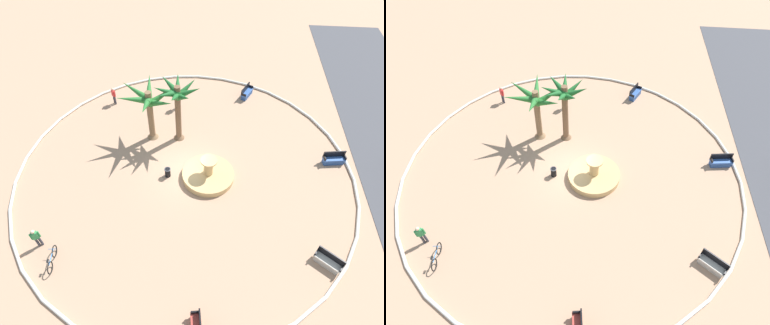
% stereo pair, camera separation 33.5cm
% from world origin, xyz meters
% --- Properties ---
extents(ground_plane, '(80.00, 80.00, 0.00)m').
position_xyz_m(ground_plane, '(0.00, 0.00, 0.00)').
color(ground_plane, tan).
extents(plaza_curb, '(23.87, 23.87, 0.20)m').
position_xyz_m(plaza_curb, '(0.00, 0.00, 0.10)').
color(plaza_curb, silver).
rests_on(plaza_curb, ground).
extents(fountain, '(3.63, 3.63, 1.78)m').
position_xyz_m(fountain, '(0.54, 1.66, 0.28)').
color(fountain, tan).
rests_on(fountain, ground).
extents(palm_tree_near_fountain, '(4.67, 4.38, 4.52)m').
position_xyz_m(palm_tree_near_fountain, '(-3.21, -2.94, 3.33)').
color(palm_tree_near_fountain, brown).
rests_on(palm_tree_near_fountain, ground).
extents(palm_tree_by_curb, '(3.48, 3.47, 5.05)m').
position_xyz_m(palm_tree_by_curb, '(-3.27, -0.86, 3.83)').
color(palm_tree_by_curb, brown).
rests_on(palm_tree_by_curb, ground).
extents(bench_east, '(1.35, 1.59, 1.00)m').
position_xyz_m(bench_east, '(6.42, 8.78, 0.35)').
color(bench_east, beige).
rests_on(bench_east, ground).
extents(bench_west, '(0.73, 1.66, 1.00)m').
position_xyz_m(bench_west, '(-1.64, 10.68, 0.35)').
color(bench_west, '#335BA8').
rests_on(bench_west, ground).
extents(bench_southeast, '(1.65, 1.16, 1.00)m').
position_xyz_m(bench_southeast, '(-9.24, 4.57, 0.35)').
color(bench_southeast, '#335BA8').
rests_on(bench_southeast, ground).
extents(trash_bin, '(0.46, 0.46, 0.73)m').
position_xyz_m(trash_bin, '(0.67, -1.17, 0.39)').
color(trash_bin, black).
rests_on(trash_bin, ground).
extents(bicycle_red_frame, '(1.71, 0.44, 0.94)m').
position_xyz_m(bicycle_red_frame, '(7.69, -6.79, 0.38)').
color(bicycle_red_frame, black).
rests_on(bicycle_red_frame, ground).
extents(person_cyclist_helmet, '(0.35, 0.46, 1.61)m').
position_xyz_m(person_cyclist_helmet, '(6.69, -7.97, 0.90)').
color(person_cyclist_helmet, '#33333D').
rests_on(person_cyclist_helmet, ground).
extents(person_cyclist_photo, '(0.50, 0.31, 1.67)m').
position_xyz_m(person_cyclist_photo, '(-6.97, -1.36, 0.93)').
color(person_cyclist_photo, '#33333D').
rests_on(person_cyclist_photo, ground).
extents(person_pedestrian_stroll, '(0.38, 0.42, 1.61)m').
position_xyz_m(person_pedestrian_stroll, '(-7.13, -6.92, 0.90)').
color(person_pedestrian_stroll, '#33333D').
rests_on(person_pedestrian_stroll, ground).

